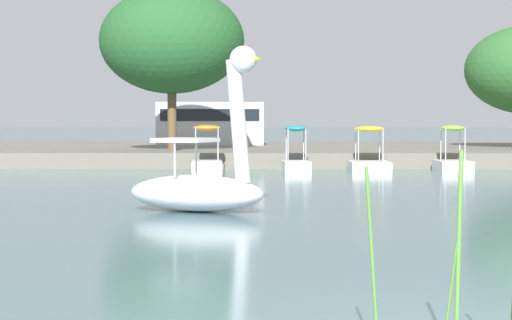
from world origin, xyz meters
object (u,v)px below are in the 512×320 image
(swan_boat, at_px, (201,180))
(pedal_boat_orange, at_px, (207,158))
(pedal_boat_teal, at_px, (296,159))
(parked_van, at_px, (209,122))
(pedal_boat_lime, at_px, (453,159))
(tree_broadleaf_left, at_px, (172,41))
(pedal_boat_yellow, at_px, (369,158))

(swan_boat, xyz_separation_m, pedal_boat_orange, (-0.88, 15.16, -0.14))
(swan_boat, bearing_deg, pedal_boat_teal, 81.95)
(parked_van, bearing_deg, pedal_boat_orange, -86.75)
(pedal_boat_lime, height_order, pedal_boat_teal, pedal_boat_lime)
(pedal_boat_orange, bearing_deg, pedal_boat_lime, 1.79)
(tree_broadleaf_left, bearing_deg, pedal_boat_yellow, -31.43)
(pedal_boat_lime, distance_m, pedal_boat_yellow, 2.84)
(swan_boat, relative_size, tree_broadleaf_left, 0.40)
(swan_boat, xyz_separation_m, pedal_boat_teal, (2.14, 15.10, -0.17))
(swan_boat, bearing_deg, pedal_boat_orange, 93.32)
(pedal_boat_yellow, distance_m, tree_broadleaf_left, 9.42)
(pedal_boat_yellow, relative_size, parked_van, 0.41)
(pedal_boat_teal, xyz_separation_m, tree_broadleaf_left, (-4.65, 4.63, 4.32))
(pedal_boat_lime, distance_m, tree_broadleaf_left, 11.71)
(pedal_boat_lime, relative_size, tree_broadleaf_left, 0.27)
(swan_boat, distance_m, pedal_boat_orange, 15.19)
(swan_boat, bearing_deg, pedal_boat_lime, 64.16)
(pedal_boat_teal, bearing_deg, swan_boat, -98.05)
(pedal_boat_lime, xyz_separation_m, parked_van, (-9.11, 13.12, 1.22))
(swan_boat, bearing_deg, parked_van, 93.29)
(swan_boat, relative_size, pedal_boat_orange, 1.58)
(swan_boat, distance_m, parked_van, 28.60)
(pedal_boat_lime, relative_size, pedal_boat_yellow, 1.01)
(swan_boat, bearing_deg, tree_broadleaf_left, 97.26)
(pedal_boat_teal, distance_m, pedal_boat_orange, 3.01)
(pedal_boat_yellow, xyz_separation_m, parked_van, (-6.27, 13.17, 1.19))
(pedal_boat_teal, distance_m, parked_van, 14.01)
(pedal_boat_teal, bearing_deg, tree_broadleaf_left, 135.09)
(pedal_boat_yellow, height_order, pedal_boat_orange, pedal_boat_orange)
(tree_broadleaf_left, bearing_deg, parked_van, 84.32)
(pedal_boat_teal, xyz_separation_m, pedal_boat_orange, (-3.01, 0.06, 0.03))
(pedal_boat_orange, bearing_deg, pedal_boat_yellow, 2.18)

